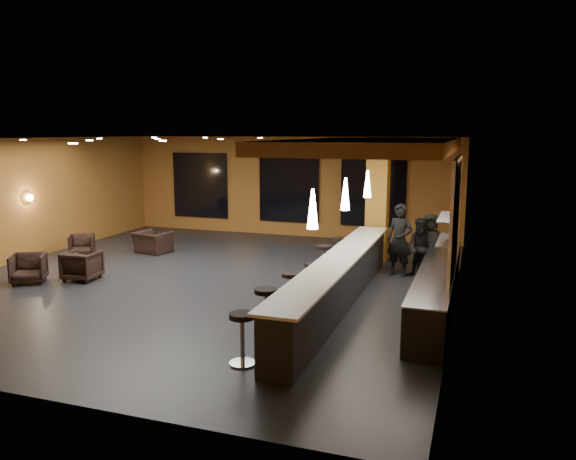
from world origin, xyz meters
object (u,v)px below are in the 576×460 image
(staff_b, at_px, (421,248))
(bar_stool_0, at_px, (242,332))
(prep_counter, at_px, (437,288))
(column, at_px, (378,200))
(pendant_1, at_px, (345,194))
(staff_c, at_px, (430,245))
(staff_a, at_px, (400,240))
(bar_stool_5, at_px, (338,248))
(bar_stool_2, at_px, (291,286))
(armchair_a, at_px, (29,268))
(armchair_c, at_px, (82,245))
(pendant_0, at_px, (313,209))
(bar_stool_4, at_px, (324,258))
(bar_counter, at_px, (338,283))
(pendant_2, at_px, (367,184))
(armchair_b, at_px, (82,265))
(armchair_d, at_px, (153,242))
(bar_stool_1, at_px, (266,305))
(bar_stool_3, at_px, (312,274))

(staff_b, distance_m, bar_stool_0, 6.78)
(prep_counter, bearing_deg, column, 116.00)
(pendant_1, relative_size, staff_c, 0.43)
(staff_a, relative_size, bar_stool_5, 2.40)
(bar_stool_2, bearing_deg, armchair_a, -179.19)
(staff_c, distance_m, bar_stool_0, 7.16)
(armchair_c, bearing_deg, staff_c, -26.43)
(pendant_0, xyz_separation_m, bar_stool_4, (-0.88, 4.02, -1.80))
(column, bearing_deg, bar_counter, -90.00)
(staff_a, bearing_deg, armchair_a, -142.72)
(staff_a, bearing_deg, pendant_2, -168.77)
(bar_stool_0, bearing_deg, prep_counter, 55.88)
(armchair_b, bearing_deg, column, -150.33)
(staff_a, bearing_deg, bar_stool_2, -102.26)
(armchair_c, bearing_deg, bar_stool_4, -34.04)
(staff_a, bearing_deg, staff_b, 12.46)
(column, height_order, armchair_a, column)
(staff_a, distance_m, staff_b, 0.58)
(prep_counter, xyz_separation_m, staff_c, (-0.40, 2.78, 0.38))
(bar_counter, height_order, pendant_0, pendant_0)
(bar_stool_2, bearing_deg, armchair_b, 174.47)
(pendant_0, relative_size, bar_stool_2, 0.90)
(staff_b, xyz_separation_m, staff_c, (0.17, 0.34, 0.04))
(prep_counter, relative_size, armchair_a, 7.53)
(armchair_d, bearing_deg, column, -157.74)
(bar_stool_1, relative_size, bar_stool_5, 1.11)
(bar_stool_4, bearing_deg, armchair_c, 178.19)
(column, relative_size, pendant_1, 5.00)
(column, height_order, bar_stool_3, column)
(column, distance_m, bar_stool_2, 5.39)
(bar_counter, xyz_separation_m, staff_c, (1.60, 3.28, 0.31))
(armchair_a, xyz_separation_m, bar_stool_2, (6.77, 0.10, 0.14))
(staff_c, xyz_separation_m, bar_stool_3, (-2.38, -2.63, -0.35))
(bar_counter, relative_size, armchair_a, 10.04)
(pendant_2, bearing_deg, armchair_b, -155.42)
(bar_counter, relative_size, bar_stool_4, 9.27)
(prep_counter, height_order, pendant_0, pendant_0)
(pendant_1, xyz_separation_m, armchair_b, (-6.59, -0.52, -1.98))
(bar_counter, relative_size, pendant_2, 11.43)
(bar_stool_5, bearing_deg, column, 50.69)
(pendant_1, xyz_separation_m, bar_stool_1, (-0.85, -2.62, -1.80))
(column, distance_m, staff_b, 2.40)
(pendant_2, xyz_separation_m, bar_stool_1, (-0.85, -5.12, -1.80))
(staff_c, bearing_deg, bar_stool_0, -115.73)
(pendant_0, relative_size, pendant_1, 1.00)
(armchair_c, relative_size, armchair_d, 0.72)
(bar_stool_0, relative_size, bar_stool_5, 1.09)
(prep_counter, xyz_separation_m, armchair_d, (-8.68, 2.84, -0.10))
(bar_counter, relative_size, bar_stool_5, 10.25)
(prep_counter, bearing_deg, armchair_c, 170.43)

